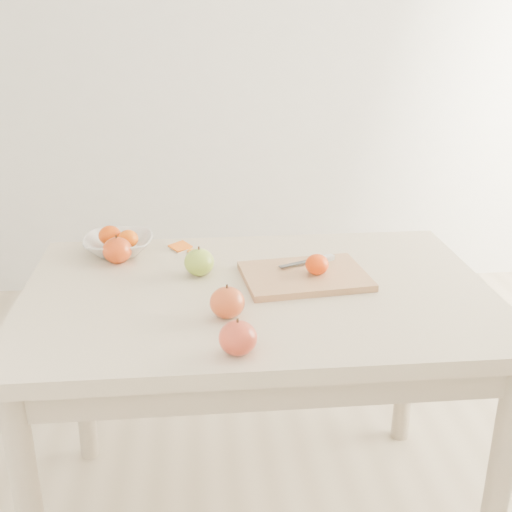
{
  "coord_description": "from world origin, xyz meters",
  "views": [
    {
      "loc": [
        -0.15,
        -1.5,
        1.43
      ],
      "look_at": [
        0.0,
        0.05,
        0.82
      ],
      "focal_mm": 45.0,
      "sensor_mm": 36.0,
      "label": 1
    }
  ],
  "objects": [
    {
      "name": "table",
      "position": [
        0.0,
        0.0,
        0.65
      ],
      "size": [
        1.2,
        0.8,
        0.75
      ],
      "color": "beige",
      "rests_on": "ground"
    },
    {
      "name": "bowl_tangerine_near",
      "position": [
        -0.41,
        0.31,
        0.8
      ],
      "size": [
        0.07,
        0.07,
        0.06
      ],
      "primitive_type": "ellipsoid",
      "color": "#C84007",
      "rests_on": "fruit_bowl"
    },
    {
      "name": "apple_red_e",
      "position": [
        -0.09,
        -0.15,
        0.79
      ],
      "size": [
        0.08,
        0.08,
        0.07
      ],
      "primitive_type": "ellipsoid",
      "color": "maroon",
      "rests_on": "table"
    },
    {
      "name": "board_tangerine",
      "position": [
        0.16,
        0.04,
        0.8
      ],
      "size": [
        0.06,
        0.06,
        0.05
      ],
      "primitive_type": "ellipsoid",
      "color": "#DF3D07",
      "rests_on": "cutting_board"
    },
    {
      "name": "apple_red_c",
      "position": [
        -0.07,
        -0.32,
        0.79
      ],
      "size": [
        0.08,
        0.08,
        0.07
      ],
      "primitive_type": "ellipsoid",
      "color": "maroon",
      "rests_on": "table"
    },
    {
      "name": "orange_peel_a",
      "position": [
        -0.2,
        0.31,
        0.75
      ],
      "size": [
        0.07,
        0.07,
        0.01
      ],
      "primitive_type": "cube",
      "rotation": [
        0.21,
        0.0,
        0.75
      ],
      "color": "orange",
      "rests_on": "table"
    },
    {
      "name": "apple_green",
      "position": [
        -0.15,
        0.1,
        0.79
      ],
      "size": [
        0.08,
        0.08,
        0.07
      ],
      "primitive_type": "ellipsoid",
      "color": "olive",
      "rests_on": "table"
    },
    {
      "name": "bowl_tangerine_far",
      "position": [
        -0.35,
        0.28,
        0.8
      ],
      "size": [
        0.06,
        0.06,
        0.05
      ],
      "primitive_type": "ellipsoid",
      "color": "#D55907",
      "rests_on": "fruit_bowl"
    },
    {
      "name": "orange_peel_b",
      "position": [
        -0.16,
        0.28,
        0.75
      ],
      "size": [
        0.05,
        0.04,
        0.01
      ],
      "primitive_type": "cube",
      "rotation": [
        -0.14,
        0.0,
        -0.18
      ],
      "color": "orange",
      "rests_on": "table"
    },
    {
      "name": "cutting_board",
      "position": [
        0.13,
        0.05,
        0.76
      ],
      "size": [
        0.35,
        0.27,
        0.02
      ],
      "primitive_type": "cube",
      "rotation": [
        0.0,
        0.0,
        0.11
      ],
      "color": "tan",
      "rests_on": "table"
    },
    {
      "name": "fruit_bowl",
      "position": [
        -0.38,
        0.3,
        0.77
      ],
      "size": [
        0.2,
        0.2,
        0.05
      ],
      "primitive_type": "imported",
      "color": "silver",
      "rests_on": "table"
    },
    {
      "name": "apple_red_a",
      "position": [
        -0.38,
        0.21,
        0.79
      ],
      "size": [
        0.08,
        0.08,
        0.07
      ],
      "primitive_type": "ellipsoid",
      "color": "maroon",
      "rests_on": "table"
    },
    {
      "name": "paring_knife",
      "position": [
        0.18,
        0.12,
        0.78
      ],
      "size": [
        0.16,
        0.08,
        0.01
      ],
      "color": "silver",
      "rests_on": "cutting_board"
    }
  ]
}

